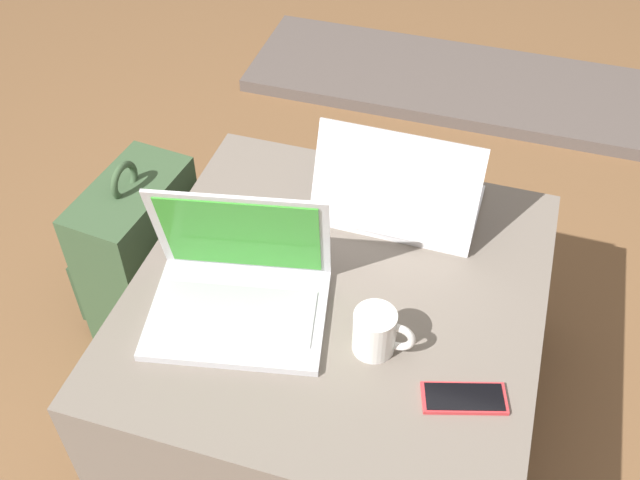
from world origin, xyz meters
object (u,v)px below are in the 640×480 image
(laptop_near, at_px, (239,286))
(backpack, at_px, (139,254))
(coffee_mug, at_px, (377,332))
(cell_phone, at_px, (464,398))
(laptop_far, at_px, (398,198))

(laptop_near, distance_m, backpack, 0.52)
(laptop_near, height_order, coffee_mug, laptop_near)
(cell_phone, relative_size, backpack, 0.32)
(coffee_mug, bearing_deg, backpack, 158.07)
(cell_phone, xyz_separation_m, backpack, (-0.83, 0.33, -0.22))
(coffee_mug, bearing_deg, laptop_near, 174.79)
(laptop_far, relative_size, cell_phone, 2.19)
(laptop_far, xyz_separation_m, backpack, (-0.61, -0.10, -0.26))
(laptop_far, height_order, backpack, laptop_far)
(laptop_far, height_order, coffee_mug, laptop_far)
(backpack, xyz_separation_m, coffee_mug, (0.66, -0.26, 0.26))
(laptop_near, relative_size, coffee_mug, 3.26)
(laptop_far, distance_m, coffee_mug, 0.37)
(backpack, bearing_deg, coffee_mug, 74.24)
(laptop_near, height_order, laptop_far, laptop_near)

